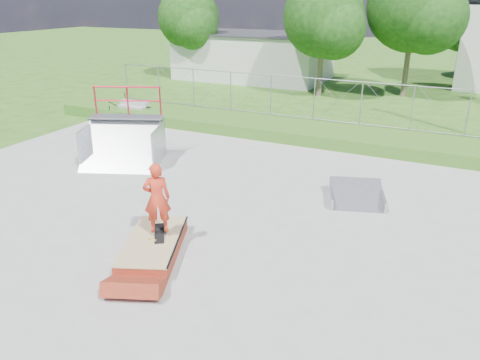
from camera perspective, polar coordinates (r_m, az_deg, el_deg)
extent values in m
plane|color=#295B1A|center=(11.87, -6.80, -6.48)|extent=(120.00, 120.00, 0.00)
cube|color=#969693|center=(11.86, -6.81, -6.39)|extent=(20.00, 16.00, 0.04)
cube|color=#295B1A|center=(19.86, 7.96, 5.95)|extent=(24.00, 3.00, 0.50)
cube|color=maroon|center=(11.04, -10.49, -8.01)|extent=(1.97, 2.66, 0.34)
cube|color=tan|center=(10.95, -10.56, -7.19)|extent=(1.99, 2.69, 0.02)
cube|color=black|center=(11.07, -9.80, -6.48)|extent=(0.63, 0.78, 0.13)
imported|color=red|center=(10.70, -10.08, -2.55)|extent=(0.73, 0.67, 1.67)
cube|color=silver|center=(33.93, 1.69, 14.80)|extent=(10.00, 6.00, 3.00)
cylinder|color=brown|center=(28.19, 9.69, 12.53)|extent=(0.30, 0.30, 2.45)
sphere|color=#12380F|center=(27.87, 10.12, 19.00)|extent=(4.48, 4.48, 4.48)
sphere|color=#12380F|center=(27.14, 11.47, 17.66)|extent=(3.36, 3.36, 3.36)
cylinder|color=brown|center=(29.23, 19.54, 12.29)|extent=(0.30, 0.30, 2.80)
sphere|color=#12380F|center=(28.93, 20.49, 19.38)|extent=(5.12, 5.12, 5.12)
sphere|color=#12380F|center=(28.22, 22.17, 17.83)|extent=(3.84, 3.84, 3.84)
cylinder|color=brown|center=(34.08, -6.08, 14.11)|extent=(0.30, 0.30, 2.27)
sphere|color=#12380F|center=(33.83, -6.29, 19.08)|extent=(4.16, 4.16, 4.16)
sphere|color=#12380F|center=(33.00, -5.54, 18.14)|extent=(3.12, 3.12, 3.12)
cylinder|color=brown|center=(37.03, 25.04, 12.73)|extent=(0.30, 0.30, 2.10)
sphere|color=#12380F|center=(36.79, 25.73, 16.90)|extent=(3.84, 3.84, 3.84)
sphere|color=#12380F|center=(36.33, 26.75, 15.93)|extent=(2.88, 2.88, 2.88)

